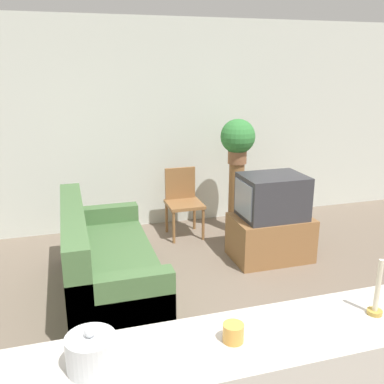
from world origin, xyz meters
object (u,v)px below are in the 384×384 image
(wooden_chair, at_px, (183,199))
(decorative_bowl, at_px, (91,352))
(television, at_px, (272,196))
(potted_plant, at_px, (238,138))
(couch, at_px, (105,266))

(wooden_chair, xyz_separation_m, decorative_bowl, (-1.35, -3.58, 0.59))
(television, xyz_separation_m, potted_plant, (-0.06, 0.87, 0.51))
(couch, height_order, television, television)
(couch, bearing_deg, potted_plant, 33.27)
(potted_plant, bearing_deg, decorative_bowl, -120.40)
(wooden_chair, distance_m, potted_plant, 1.03)
(couch, bearing_deg, television, 9.49)
(television, distance_m, wooden_chair, 1.26)
(wooden_chair, bearing_deg, decorative_bowl, -110.65)
(potted_plant, bearing_deg, wooden_chair, 170.97)
(potted_plant, distance_m, decorative_bowl, 4.03)
(decorative_bowl, bearing_deg, television, 51.12)
(television, xyz_separation_m, wooden_chair, (-0.75, 0.98, -0.25))
(couch, distance_m, potted_plant, 2.35)
(decorative_bowl, bearing_deg, couch, 84.22)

